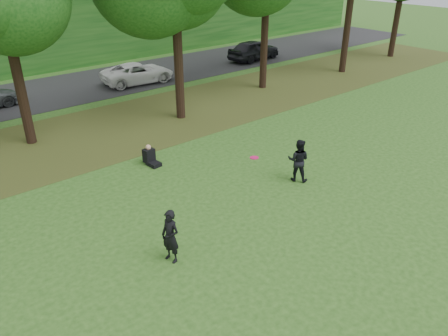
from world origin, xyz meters
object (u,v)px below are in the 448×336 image
at_px(seated_person, 150,157).
at_px(player_right, 298,160).
at_px(frisbee, 254,158).
at_px(player_left, 170,236).

bearing_deg(seated_person, player_right, -59.09).
xyz_separation_m(frisbee, seated_person, (-0.49, 5.46, -1.83)).
height_order(player_right, seated_person, player_right).
bearing_deg(player_left, player_right, 85.48).
distance_m(player_right, frisbee, 3.41).
distance_m(player_left, player_right, 6.30).
distance_m(player_left, seated_person, 6.24).
relative_size(player_right, frisbee, 4.34).
distance_m(player_right, seated_person, 5.86).
distance_m(frisbee, seated_person, 5.78).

